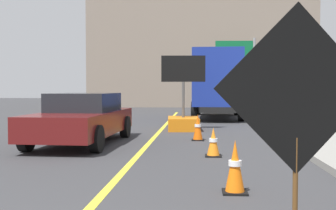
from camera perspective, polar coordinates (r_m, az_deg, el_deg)
The scene contains 10 objects.
lane_center_stripe at distance 8.47m, azimuth -5.22°, elevation -8.02°, with size 0.14×36.00×0.01m, color yellow.
roadwork_sign at distance 4.17m, azimuth 17.07°, elevation 1.52°, with size 1.60×0.39×2.33m.
arrow_board_trailer at distance 15.33m, azimuth 2.08°, elevation -1.58°, with size 1.60×1.87×2.70m.
box_truck at distance 21.33m, azimuth 6.75°, elevation 3.02°, with size 2.64×6.98×3.29m.
pickup_car at distance 11.75m, azimuth -11.54°, elevation -1.76°, with size 2.11×4.77×1.38m.
highway_guide_sign at distance 29.73m, azimuth 10.14°, elevation 5.95°, with size 2.79×0.29×5.00m.
far_building_block at distance 36.10m, azimuth 4.41°, elevation 8.59°, with size 18.11×6.19×10.95m, color gray.
traffic_cone_near_sign at distance 6.21m, azimuth 9.08°, elevation -8.32°, with size 0.36×0.36×0.77m.
traffic_cone_mid_lane at distance 9.41m, azimuth 6.17°, elevation -5.07°, with size 0.36×0.36×0.64m.
traffic_cone_far_lane at distance 12.23m, azimuth 4.08°, elevation -3.07°, with size 0.36×0.36×0.76m.
Camera 1 is at (1.37, -2.22, 1.52)m, focal length 44.89 mm.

